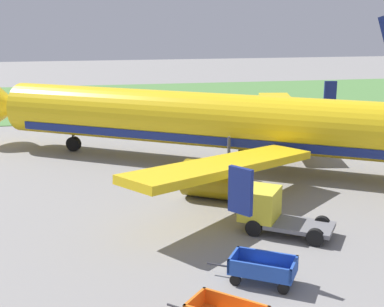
% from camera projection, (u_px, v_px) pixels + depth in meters
% --- Properties ---
extents(grass_strip, '(220.00, 28.00, 0.06)m').
position_uv_depth(grass_strip, '(138.00, 99.00, 66.33)').
color(grass_strip, '#518442').
rests_on(grass_strip, ground).
extents(airplane, '(34.02, 28.38, 11.34)m').
position_uv_depth(airplane, '(218.00, 122.00, 37.05)').
color(airplane, yellow).
rests_on(airplane, ground).
extents(baggage_cart_fourth_in_row, '(3.41, 2.50, 1.07)m').
position_uv_depth(baggage_cart_fourth_in_row, '(263.00, 269.00, 21.21)').
color(baggage_cart_fourth_in_row, '#234CB2').
rests_on(baggage_cart_fourth_in_row, ground).
extents(service_truck_beside_carts, '(4.70, 4.00, 2.10)m').
position_uv_depth(service_truck_beside_carts, '(269.00, 209.00, 26.15)').
color(service_truck_beside_carts, slate).
rests_on(service_truck_beside_carts, ground).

